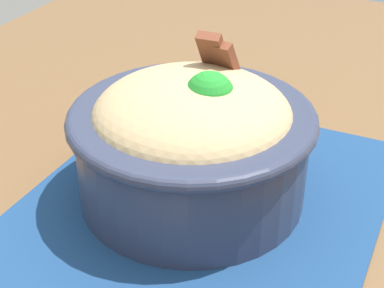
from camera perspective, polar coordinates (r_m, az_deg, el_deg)
placemat at (r=0.47m, az=-1.02°, el=-8.49°), size 0.42×0.29×0.00m
bowl at (r=0.47m, az=0.03°, el=0.62°), size 0.20×0.20×0.13m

